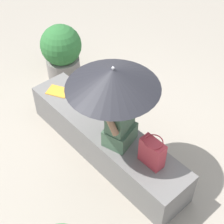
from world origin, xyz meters
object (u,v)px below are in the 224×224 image
object	(u,v)px
magazine	(58,91)
planter_near	(62,51)
parasol	(113,78)
handbag_black	(152,152)
person_seated	(120,117)

from	to	relation	value
magazine	planter_near	xyz separation A→B (m)	(-0.77, 0.60, -0.02)
parasol	magazine	xyz separation A→B (m)	(-1.11, 0.02, -0.88)
parasol	handbag_black	bearing A→B (deg)	8.54
person_seated	planter_near	xyz separation A→B (m)	(-1.95, 0.58, -0.40)
person_seated	magazine	xyz separation A→B (m)	(-1.18, -0.02, -0.38)
person_seated	planter_near	distance (m)	2.07
person_seated	parasol	size ratio (longest dim) A/B	0.88
parasol	handbag_black	distance (m)	0.89
parasol	planter_near	xyz separation A→B (m)	(-1.87, 0.62, -0.89)
person_seated	handbag_black	distance (m)	0.50
person_seated	handbag_black	world-z (taller)	person_seated
handbag_black	parasol	bearing A→B (deg)	-171.46
person_seated	magazine	distance (m)	1.24
person_seated	magazine	world-z (taller)	person_seated
handbag_black	magazine	distance (m)	1.64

